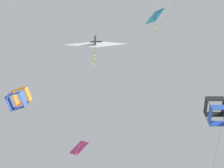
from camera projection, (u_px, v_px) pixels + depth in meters
name	position (u px, v px, depth m)	size (l,w,h in m)	color
kite_delta_upper_right	(96.00, 43.00, 26.26)	(1.64, 3.48, 4.23)	white
kite_box_near_left	(19.00, 98.00, 29.22)	(2.00, 1.45, 6.26)	orange
kite_diamond_low_drifter	(155.00, 16.00, 30.46)	(2.92, 3.57, 10.01)	#1EB2C6
kite_diamond_mid_left	(79.00, 148.00, 30.82)	(0.89, 1.96, 2.33)	#DB2D93
kite_box_near_right	(217.00, 111.00, 27.20)	(3.37, 2.93, 8.27)	black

